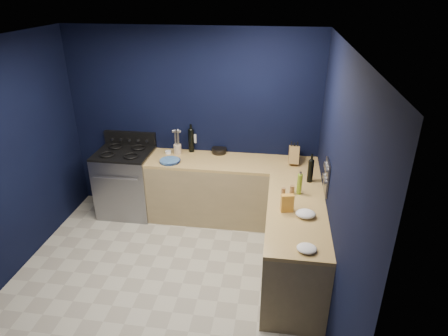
% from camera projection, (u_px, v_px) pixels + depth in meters
% --- Properties ---
extents(floor, '(3.50, 3.50, 0.02)m').
position_uv_depth(floor, '(164.00, 282.00, 4.46)').
color(floor, '#B2AE9C').
rests_on(floor, ground).
extents(ceiling, '(3.50, 3.50, 0.02)m').
position_uv_depth(ceiling, '(144.00, 44.00, 3.34)').
color(ceiling, silver).
rests_on(ceiling, ground).
extents(wall_back, '(3.50, 0.02, 2.60)m').
position_uv_depth(wall_back, '(193.00, 123.00, 5.47)').
color(wall_back, black).
rests_on(wall_back, ground).
extents(wall_right, '(0.02, 3.50, 2.60)m').
position_uv_depth(wall_right, '(336.00, 192.00, 3.67)').
color(wall_right, black).
rests_on(wall_right, ground).
extents(wall_front, '(3.50, 0.02, 2.60)m').
position_uv_depth(wall_front, '(66.00, 314.00, 2.33)').
color(wall_front, black).
rests_on(wall_front, ground).
extents(cab_back, '(2.30, 0.63, 0.86)m').
position_uv_depth(cab_back, '(232.00, 192.00, 5.48)').
color(cab_back, '#978359').
rests_on(cab_back, floor).
extents(top_back, '(2.30, 0.63, 0.04)m').
position_uv_depth(top_back, '(232.00, 163.00, 5.29)').
color(top_back, olive).
rests_on(top_back, cab_back).
extents(cab_right, '(0.63, 1.67, 0.86)m').
position_uv_depth(cab_right, '(294.00, 246.00, 4.34)').
color(cab_right, '#978359').
rests_on(cab_right, floor).
extents(top_right, '(0.63, 1.67, 0.04)m').
position_uv_depth(top_right, '(297.00, 212.00, 4.15)').
color(top_right, olive).
rests_on(top_right, cab_right).
extents(gas_range, '(0.76, 0.66, 0.92)m').
position_uv_depth(gas_range, '(127.00, 183.00, 5.65)').
color(gas_range, gray).
rests_on(gas_range, floor).
extents(oven_door, '(0.59, 0.02, 0.42)m').
position_uv_depth(oven_door, '(119.00, 194.00, 5.37)').
color(oven_door, black).
rests_on(oven_door, gas_range).
extents(cooktop, '(0.76, 0.66, 0.03)m').
position_uv_depth(cooktop, '(123.00, 153.00, 5.45)').
color(cooktop, black).
rests_on(cooktop, gas_range).
extents(backguard, '(0.76, 0.06, 0.20)m').
position_uv_depth(backguard, '(130.00, 138.00, 5.67)').
color(backguard, black).
rests_on(backguard, gas_range).
extents(spice_panel, '(0.02, 0.28, 0.38)m').
position_uv_depth(spice_panel, '(327.00, 177.00, 4.22)').
color(spice_panel, gray).
rests_on(spice_panel, wall_right).
extents(wall_outlet, '(0.09, 0.02, 0.13)m').
position_uv_depth(wall_outlet, '(193.00, 138.00, 5.55)').
color(wall_outlet, white).
rests_on(wall_outlet, wall_back).
extents(plate_stack, '(0.31, 0.31, 0.03)m').
position_uv_depth(plate_stack, '(170.00, 161.00, 5.25)').
color(plate_stack, '#324990').
rests_on(plate_stack, top_back).
extents(ramekin, '(0.11, 0.11, 0.03)m').
position_uv_depth(ramekin, '(168.00, 152.00, 5.52)').
color(ramekin, white).
rests_on(ramekin, top_back).
extents(utensil_crock, '(0.13, 0.13, 0.13)m').
position_uv_depth(utensil_crock, '(178.00, 149.00, 5.49)').
color(utensil_crock, beige).
rests_on(utensil_crock, top_back).
extents(wine_bottle_back, '(0.09, 0.09, 0.33)m').
position_uv_depth(wine_bottle_back, '(191.00, 141.00, 5.51)').
color(wine_bottle_back, black).
rests_on(wine_bottle_back, top_back).
extents(lemon_basket, '(0.21, 0.21, 0.08)m').
position_uv_depth(lemon_basket, '(219.00, 150.00, 5.52)').
color(lemon_basket, black).
rests_on(lemon_basket, top_back).
extents(knife_block, '(0.13, 0.28, 0.29)m').
position_uv_depth(knife_block, '(294.00, 155.00, 5.18)').
color(knife_block, olive).
rests_on(knife_block, top_back).
extents(wine_bottle_right, '(0.07, 0.07, 0.28)m').
position_uv_depth(wine_bottle_right, '(310.00, 171.00, 4.68)').
color(wine_bottle_right, black).
rests_on(wine_bottle_right, top_right).
extents(oil_bottle, '(0.06, 0.06, 0.24)m').
position_uv_depth(oil_bottle, '(299.00, 184.00, 4.42)').
color(oil_bottle, olive).
rests_on(oil_bottle, top_right).
extents(spice_jar_near, '(0.06, 0.06, 0.10)m').
position_uv_depth(spice_jar_near, '(283.00, 192.00, 4.40)').
color(spice_jar_near, olive).
rests_on(spice_jar_near, top_right).
extents(spice_jar_far, '(0.05, 0.05, 0.10)m').
position_uv_depth(spice_jar_far, '(292.00, 190.00, 4.44)').
color(spice_jar_far, olive).
rests_on(spice_jar_far, top_right).
extents(crouton_bag, '(0.14, 0.09, 0.19)m').
position_uv_depth(crouton_bag, '(287.00, 203.00, 4.08)').
color(crouton_bag, '#B83529').
rests_on(crouton_bag, top_right).
extents(towel_front, '(0.23, 0.20, 0.07)m').
position_uv_depth(towel_front, '(306.00, 214.00, 4.01)').
color(towel_front, white).
rests_on(towel_front, top_right).
extents(towel_end, '(0.21, 0.19, 0.05)m').
position_uv_depth(towel_end, '(307.00, 248.00, 3.50)').
color(towel_end, white).
rests_on(towel_end, top_right).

